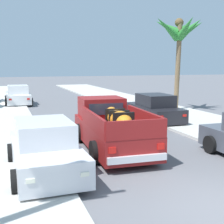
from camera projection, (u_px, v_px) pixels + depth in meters
name	position (u px, v px, depth m)	size (l,w,h in m)	color
sidewalk_right	(170.00, 114.00, 19.64)	(4.83, 60.00, 0.12)	beige
curb_left	(8.00, 123.00, 16.45)	(0.16, 60.00, 0.10)	silver
curb_right	(155.00, 115.00, 19.31)	(0.16, 60.00, 0.10)	silver
pickup_truck	(111.00, 128.00, 11.49)	(2.41, 5.30, 1.80)	maroon
car_left_near	(18.00, 96.00, 24.45)	(2.04, 4.27, 1.54)	silver
car_right_near	(45.00, 149.00, 8.93)	(2.07, 4.28, 1.54)	silver
car_left_mid	(154.00, 109.00, 17.03)	(2.08, 4.28, 1.54)	black
palm_tree_left_fore	(179.00, 33.00, 20.31)	(4.03, 4.09, 6.24)	brown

